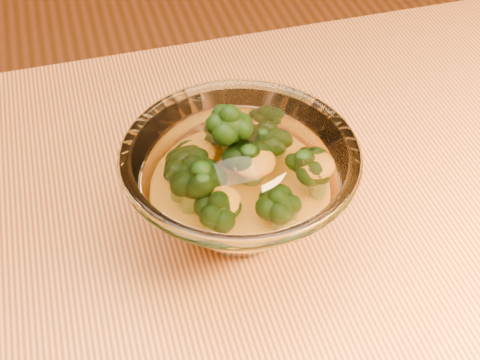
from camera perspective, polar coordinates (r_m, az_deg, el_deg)
table at (r=0.66m, az=11.87°, el=-13.63°), size 1.20×0.80×0.75m
glass_bowl at (r=0.58m, az=-0.00°, el=-0.31°), size 0.20×0.20×0.09m
cheese_sauce at (r=0.59m, az=0.00°, el=-1.61°), size 0.11×0.11×0.03m
broccoli_heap at (r=0.57m, az=-0.30°, el=0.96°), size 0.14×0.13×0.08m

